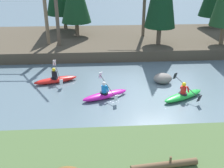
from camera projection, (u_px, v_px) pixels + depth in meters
name	position (u px, v px, depth m)	size (l,w,h in m)	color
ground_plane	(160.00, 91.00, 15.49)	(90.00, 90.00, 0.00)	slate
riverbank_far	(135.00, 40.00, 24.40)	(44.00, 9.58, 0.84)	#4C4233
bare_tree_upstream	(46.00, 9.00, 20.57)	(3.31, 3.27, 5.98)	#7A664C
bare_tree_mid_upstream	(56.00, 2.00, 19.97)	(3.94, 3.90, 7.19)	brown
kayaker_lead	(184.00, 95.00, 14.60)	(2.67, 1.93, 1.20)	green
kayaker_middle	(107.00, 94.00, 14.72)	(2.71, 1.96, 1.20)	#C61999
kayaker_trailing	(56.00, 79.00, 16.59)	(2.75, 2.02, 1.20)	red
boulder_midstream	(163.00, 78.00, 16.46)	(1.15, 0.90, 0.65)	slate
driftwood_log	(164.00, 165.00, 8.90)	(2.35, 0.49, 0.44)	brown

